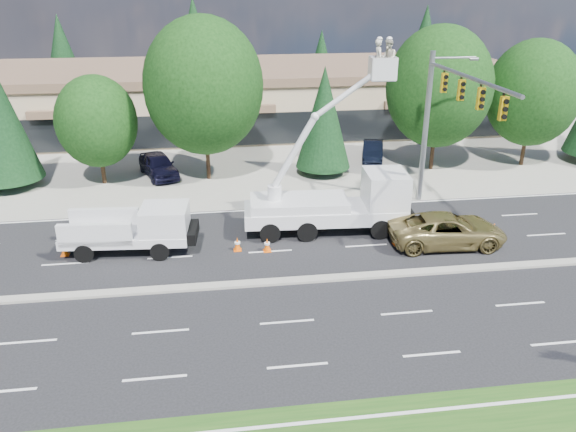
{
  "coord_description": "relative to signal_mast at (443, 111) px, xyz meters",
  "views": [
    {
      "loc": [
        -2.55,
        -22.14,
        12.74
      ],
      "look_at": [
        0.75,
        2.04,
        2.4
      ],
      "focal_mm": 35.0,
      "sensor_mm": 36.0,
      "label": 1
    }
  ],
  "objects": [
    {
      "name": "utility_pickup",
      "position": [
        -16.69,
        -2.88,
        -5.07
      ],
      "size": [
        6.38,
        2.83,
        2.38
      ],
      "rotation": [
        0.0,
        0.0,
        -0.08
      ],
      "color": "silver",
      "rests_on": "ground"
    },
    {
      "name": "bucket_truck",
      "position": [
        -5.97,
        -1.79,
        -3.89
      ],
      "size": [
        8.79,
        3.23,
        10.18
      ],
      "rotation": [
        0.0,
        0.0,
        -0.06
      ],
      "color": "silver",
      "rests_on": "ground"
    },
    {
      "name": "tree_back_a",
      "position": [
        -28.03,
        34.96,
        -0.99
      ],
      "size": [
        4.79,
        4.79,
        9.44
      ],
      "color": "#332114",
      "rests_on": "ground"
    },
    {
      "name": "minivan",
      "position": [
        -0.89,
        -4.24,
        -5.23
      ],
      "size": [
        6.13,
        3.09,
        1.66
      ],
      "primitive_type": "imported",
      "rotation": [
        0.0,
        0.0,
        1.51
      ],
      "color": "olive",
      "rests_on": "ground"
    },
    {
      "name": "traffic_cone_a",
      "position": [
        -20.23,
        -2.86,
        -5.72
      ],
      "size": [
        0.4,
        0.4,
        0.7
      ],
      "color": "#F35807",
      "rests_on": "ground"
    },
    {
      "name": "tree_front_f",
      "position": [
        2.97,
        7.96,
        -0.17
      ],
      "size": [
        7.25,
        7.25,
        10.06
      ],
      "color": "#332114",
      "rests_on": "ground"
    },
    {
      "name": "road_median",
      "position": [
        -10.03,
        -7.04,
        -6.0
      ],
      "size": [
        120.0,
        0.55,
        0.12
      ],
      "primitive_type": "cube",
      "color": "gray",
      "rests_on": "ground"
    },
    {
      "name": "tree_back_b",
      "position": [
        -14.03,
        34.96,
        -0.12
      ],
      "size": [
        5.61,
        5.61,
        11.07
      ],
      "color": "#332114",
      "rests_on": "ground"
    },
    {
      "name": "tree_front_d",
      "position": [
        -13.03,
        7.96,
        0.27
      ],
      "size": [
        7.78,
        7.78,
        10.8
      ],
      "color": "#332114",
      "rests_on": "ground"
    },
    {
      "name": "concrete_apron",
      "position": [
        -10.03,
        12.96,
        -6.05
      ],
      "size": [
        140.0,
        22.0,
        0.01
      ],
      "primitive_type": "cube",
      "color": "gray",
      "rests_on": "ground"
    },
    {
      "name": "tree_front_g",
      "position": [
        9.97,
        7.96,
        -0.76
      ],
      "size": [
        6.52,
        6.52,
        9.05
      ],
      "color": "#332114",
      "rests_on": "ground"
    },
    {
      "name": "traffic_cone_e",
      "position": [
        2.12,
        -3.45,
        -5.72
      ],
      "size": [
        0.4,
        0.4,
        0.7
      ],
      "color": "#F35807",
      "rests_on": "ground"
    },
    {
      "name": "tree_back_d",
      "position": [
        11.97,
        34.96,
        -0.62
      ],
      "size": [
        5.14,
        5.14,
        10.13
      ],
      "color": "#332114",
      "rests_on": "ground"
    },
    {
      "name": "tree_back_c",
      "position": [
        -0.03,
        34.96,
        -2.0
      ],
      "size": [
        3.84,
        3.84,
        7.56
      ],
      "color": "#332114",
      "rests_on": "ground"
    },
    {
      "name": "ground",
      "position": [
        -10.03,
        -7.04,
        -6.06
      ],
      "size": [
        140.0,
        140.0,
        0.0
      ],
      "primitive_type": "plane",
      "color": "black",
      "rests_on": "ground"
    },
    {
      "name": "parked_car_east",
      "position": [
        -0.63,
        10.74,
        -5.36
      ],
      "size": [
        2.57,
        4.48,
        1.4
      ],
      "primitive_type": "imported",
      "rotation": [
        0.0,
        0.0,
        -0.27
      ],
      "color": "black",
      "rests_on": "ground"
    },
    {
      "name": "parked_car_west",
      "position": [
        -16.48,
        8.96,
        -5.24
      ],
      "size": [
        3.43,
        5.15,
        1.63
      ],
      "primitive_type": "imported",
      "rotation": [
        0.0,
        0.0,
        0.35
      ],
      "color": "black",
      "rests_on": "ground"
    },
    {
      "name": "tree_front_e",
      "position": [
        -5.03,
        7.96,
        -2.04
      ],
      "size": [
        3.8,
        3.8,
        7.48
      ],
      "color": "#332114",
      "rests_on": "ground"
    },
    {
      "name": "signal_mast",
      "position": [
        0.0,
        0.0,
        0.0
      ],
      "size": [
        2.76,
        10.16,
        9.0
      ],
      "color": "gray",
      "rests_on": "ground"
    },
    {
      "name": "strip_mall",
      "position": [
        -10.03,
        22.93,
        -3.23
      ],
      "size": [
        50.4,
        15.4,
        5.5
      ],
      "color": "tan",
      "rests_on": "ground"
    },
    {
      "name": "traffic_cone_d",
      "position": [
        -3.43,
        -3.93,
        -5.72
      ],
      "size": [
        0.4,
        0.4,
        0.7
      ],
      "color": "#F35807",
      "rests_on": "ground"
    },
    {
      "name": "traffic_cone_c",
      "position": [
        -10.18,
        -3.77,
        -5.72
      ],
      "size": [
        0.4,
        0.4,
        0.7
      ],
      "color": "#F35807",
      "rests_on": "ground"
    },
    {
      "name": "traffic_cone_b",
      "position": [
        -11.66,
        -3.47,
        -5.72
      ],
      "size": [
        0.4,
        0.4,
        0.7
      ],
      "color": "#F35807",
      "rests_on": "ground"
    },
    {
      "name": "tree_front_c",
      "position": [
        -20.03,
        7.96,
        -1.83
      ],
      "size": [
        5.21,
        5.21,
        7.23
      ],
      "color": "#332114",
      "rests_on": "ground"
    }
  ]
}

